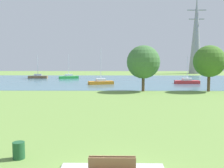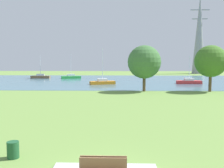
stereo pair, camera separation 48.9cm
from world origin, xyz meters
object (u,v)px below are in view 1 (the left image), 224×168
at_px(bench_facing_water, 112,167).
at_px(sailboat_red, 187,81).
at_px(litter_bin, 19,150).
at_px(tree_east_near, 209,61).
at_px(electricity_pylon, 196,34).
at_px(tree_west_near, 143,62).
at_px(sailboat_brown, 38,77).
at_px(sailboat_green, 69,77).
at_px(sailboat_orange, 101,82).

xyz_separation_m(bench_facing_water, sailboat_red, (14.12, 42.14, -0.02)).
xyz_separation_m(litter_bin, sailboat_red, (18.56, 40.09, 0.05)).
height_order(tree_east_near, electricity_pylon, electricity_pylon).
xyz_separation_m(bench_facing_water, tree_west_near, (4.17, 29.26, 3.88)).
bearing_deg(tree_west_near, sailboat_brown, 130.76).
distance_m(litter_bin, sailboat_green, 54.52).
xyz_separation_m(litter_bin, electricity_pylon, (31.97, 80.08, 13.10)).
distance_m(sailboat_brown, electricity_pylon, 55.16).
bearing_deg(bench_facing_water, sailboat_red, 71.47).
bearing_deg(sailboat_brown, electricity_pylon, 27.71).
height_order(sailboat_red, sailboat_orange, sailboat_orange).
bearing_deg(bench_facing_water, electricity_pylon, 71.47).
xyz_separation_m(bench_facing_water, litter_bin, (-4.44, 2.06, -0.07)).
distance_m(bench_facing_water, sailboat_green, 57.31).
xyz_separation_m(sailboat_green, tree_east_near, (25.65, -26.87, 4.01)).
height_order(sailboat_brown, tree_west_near, tree_west_near).
distance_m(sailboat_green, tree_east_near, 37.36).
bearing_deg(tree_east_near, sailboat_green, 133.68).
distance_m(litter_bin, electricity_pylon, 87.22).
height_order(sailboat_brown, sailboat_green, sailboat_green).
bearing_deg(sailboat_red, bench_facing_water, -108.53).
xyz_separation_m(sailboat_brown, tree_west_near, (24.09, -27.95, 3.89)).
bearing_deg(litter_bin, sailboat_red, 65.16).
bearing_deg(tree_east_near, sailboat_brown, 140.35).
distance_m(bench_facing_water, tree_west_near, 29.81).
height_order(sailboat_green, tree_east_near, tree_east_near).
distance_m(litter_bin, sailboat_red, 44.18).
xyz_separation_m(litter_bin, sailboat_orange, (1.66, 38.26, 0.06)).
xyz_separation_m(bench_facing_water, electricity_pylon, (27.53, 82.14, 13.03)).
relative_size(sailboat_brown, sailboat_green, 0.99).
relative_size(sailboat_orange, tree_west_near, 1.02).
relative_size(litter_bin, sailboat_brown, 0.13).
height_order(sailboat_green, sailboat_orange, sailboat_orange).
bearing_deg(sailboat_brown, sailboat_green, -7.92).
relative_size(litter_bin, sailboat_red, 0.15).
bearing_deg(sailboat_red, sailboat_green, 151.73).
bearing_deg(bench_facing_water, sailboat_orange, 93.94).
bearing_deg(tree_east_near, sailboat_red, 88.84).
relative_size(sailboat_brown, tree_west_near, 0.88).
bearing_deg(sailboat_orange, litter_bin, -92.48).
xyz_separation_m(sailboat_orange, tree_east_near, (16.64, -11.10, 4.00)).
distance_m(sailboat_brown, sailboat_orange, 24.07).
distance_m(litter_bin, sailboat_brown, 57.28).
xyz_separation_m(sailboat_red, tree_west_near, (-9.95, -12.88, 3.90)).
bearing_deg(electricity_pylon, tree_west_near, -113.83).
distance_m(sailboat_brown, sailboat_green, 8.20).
bearing_deg(tree_west_near, sailboat_red, 52.32).
distance_m(sailboat_red, tree_west_near, 16.74).
xyz_separation_m(sailboat_green, electricity_pylon, (39.32, 26.06, 13.05)).
relative_size(bench_facing_water, tree_east_near, 0.26).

